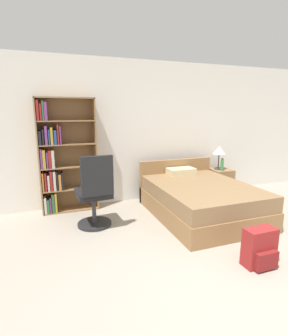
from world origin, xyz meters
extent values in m
plane|color=#A39989|center=(0.00, 0.00, 0.00)|extent=(14.00, 14.00, 0.00)
cube|color=white|center=(0.00, 3.23, 1.30)|extent=(9.00, 0.06, 2.60)
cube|color=olive|center=(-2.05, 3.04, 0.96)|extent=(0.02, 0.27, 1.91)
cube|color=olive|center=(-1.14, 3.04, 0.96)|extent=(0.02, 0.27, 1.91)
cube|color=brown|center=(-1.59, 3.17, 0.96)|extent=(0.93, 0.01, 1.91)
cube|color=olive|center=(-1.59, 3.04, 0.01)|extent=(0.89, 0.26, 0.02)
cube|color=beige|center=(-2.01, 3.01, 0.16)|extent=(0.04, 0.18, 0.27)
cube|color=#2D6638|center=(-1.97, 3.01, 0.13)|extent=(0.04, 0.18, 0.23)
cube|color=#7A387F|center=(-1.93, 3.00, 0.15)|extent=(0.02, 0.17, 0.26)
cube|color=#2D6638|center=(-1.89, 3.02, 0.18)|extent=(0.04, 0.21, 0.32)
cube|color=gold|center=(-1.84, 3.00, 0.18)|extent=(0.03, 0.17, 0.33)
cube|color=olive|center=(-1.59, 3.04, 0.39)|extent=(0.89, 0.26, 0.02)
cube|color=orange|center=(-2.02, 2.99, 0.56)|extent=(0.02, 0.16, 0.31)
cube|color=maroon|center=(-1.98, 2.99, 0.55)|extent=(0.03, 0.16, 0.30)
cube|color=beige|center=(-1.93, 3.01, 0.53)|extent=(0.03, 0.19, 0.26)
cube|color=maroon|center=(-1.89, 3.01, 0.57)|extent=(0.04, 0.20, 0.33)
cube|color=beige|center=(-1.84, 3.01, 0.56)|extent=(0.04, 0.19, 0.32)
cube|color=black|center=(-1.80, 3.02, 0.56)|extent=(0.02, 0.21, 0.31)
cube|color=orange|center=(-1.76, 3.00, 0.53)|extent=(0.04, 0.16, 0.27)
cube|color=black|center=(-1.72, 3.02, 0.55)|extent=(0.02, 0.20, 0.30)
cube|color=olive|center=(-1.59, 3.04, 0.77)|extent=(0.89, 0.26, 0.02)
cube|color=#7A387F|center=(-2.02, 3.00, 0.94)|extent=(0.03, 0.17, 0.32)
cube|color=gold|center=(-1.97, 3.02, 0.93)|extent=(0.04, 0.21, 0.30)
cube|color=#7A387F|center=(-1.93, 2.99, 0.92)|extent=(0.02, 0.15, 0.26)
cube|color=maroon|center=(-1.89, 2.99, 0.93)|extent=(0.04, 0.16, 0.29)
cube|color=beige|center=(-1.84, 3.00, 0.93)|extent=(0.04, 0.17, 0.29)
cube|color=olive|center=(-1.59, 3.04, 1.16)|extent=(0.89, 0.26, 0.02)
cube|color=black|center=(-2.01, 3.01, 1.28)|extent=(0.04, 0.20, 0.22)
cube|color=black|center=(-1.96, 3.02, 1.29)|extent=(0.03, 0.20, 0.25)
cube|color=#7A387F|center=(-1.92, 3.00, 1.31)|extent=(0.04, 0.17, 0.30)
cube|color=navy|center=(-1.87, 3.01, 1.29)|extent=(0.02, 0.19, 0.24)
cube|color=gold|center=(-1.83, 3.02, 1.30)|extent=(0.04, 0.21, 0.27)
cube|color=navy|center=(-1.78, 3.00, 1.28)|extent=(0.04, 0.16, 0.23)
cube|color=maroon|center=(-1.74, 3.00, 1.33)|extent=(0.02, 0.17, 0.32)
cube|color=#7A387F|center=(-1.70, 3.02, 1.31)|extent=(0.02, 0.21, 0.29)
cube|color=olive|center=(-1.59, 3.04, 1.54)|extent=(0.89, 0.26, 0.02)
cube|color=maroon|center=(-2.01, 3.02, 1.71)|extent=(0.04, 0.20, 0.31)
cube|color=maroon|center=(-1.97, 2.99, 1.68)|extent=(0.02, 0.15, 0.26)
cube|color=#2D6638|center=(-1.94, 2.99, 1.70)|extent=(0.02, 0.15, 0.31)
cube|color=#7A387F|center=(-1.90, 3.00, 1.69)|extent=(0.04, 0.17, 0.29)
cube|color=olive|center=(-1.59, 3.04, 1.90)|extent=(0.93, 0.27, 0.02)
cube|color=olive|center=(0.39, 2.05, 0.15)|extent=(1.47, 1.93, 0.30)
cube|color=olive|center=(0.39, 2.05, 0.42)|extent=(1.44, 1.89, 0.24)
cube|color=olive|center=(0.39, 2.98, 0.39)|extent=(1.47, 0.08, 0.79)
cube|color=beige|center=(0.39, 2.77, 0.60)|extent=(0.50, 0.30, 0.12)
cylinder|color=#232326|center=(-1.32, 2.28, 0.02)|extent=(0.51, 0.51, 0.04)
cylinder|color=#333338|center=(-1.32, 2.28, 0.25)|extent=(0.06, 0.06, 0.42)
cube|color=black|center=(-1.32, 2.28, 0.51)|extent=(0.51, 0.51, 0.10)
cube|color=black|center=(-1.30, 2.00, 0.83)|extent=(0.44, 0.11, 0.55)
cube|color=olive|center=(1.40, 2.92, 0.26)|extent=(0.41, 0.41, 0.53)
sphere|color=tan|center=(1.40, 2.70, 0.37)|extent=(0.02, 0.02, 0.02)
cylinder|color=#333333|center=(1.35, 2.96, 0.54)|extent=(0.15, 0.15, 0.02)
cylinder|color=#333333|center=(1.35, 2.96, 0.69)|extent=(0.02, 0.02, 0.29)
cone|color=silver|center=(1.35, 2.96, 0.92)|extent=(0.26, 0.26, 0.17)
cylinder|color=#3F8C4C|center=(1.34, 2.82, 0.64)|extent=(0.06, 0.06, 0.23)
cylinder|color=#2D2D33|center=(1.34, 2.82, 0.77)|extent=(0.04, 0.04, 0.03)
cube|color=maroon|center=(0.23, 0.59, 0.22)|extent=(0.35, 0.18, 0.44)
cube|color=maroon|center=(0.23, 0.47, 0.12)|extent=(0.27, 0.06, 0.20)
camera|label=1|loc=(-1.87, -1.46, 1.69)|focal=28.00mm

